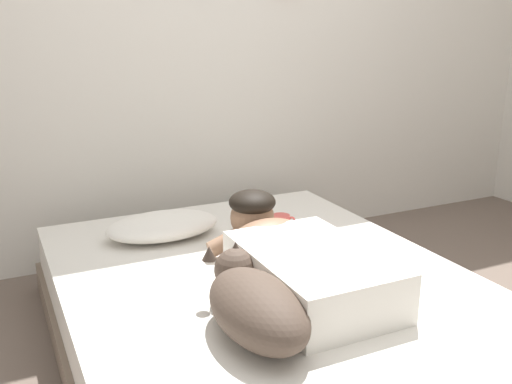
% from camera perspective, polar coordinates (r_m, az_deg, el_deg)
% --- Properties ---
extents(ground_plane, '(12.96, 12.96, 0.00)m').
position_cam_1_polar(ground_plane, '(2.35, 12.04, -16.87)').
color(ground_plane, '#66564C').
extents(back_wall, '(4.48, 0.12, 2.50)m').
position_cam_1_polar(back_wall, '(3.31, -3.56, 15.96)').
color(back_wall, silver).
rests_on(back_wall, ground).
extents(bed, '(1.56, 2.00, 0.33)m').
position_cam_1_polar(bed, '(2.32, 1.00, -12.16)').
color(bed, '#726051').
rests_on(bed, ground).
extents(pillow, '(0.52, 0.32, 0.11)m').
position_cam_1_polar(pillow, '(2.66, -9.32, -3.36)').
color(pillow, white).
rests_on(pillow, bed).
extents(person_lying, '(0.43, 0.92, 0.27)m').
position_cam_1_polar(person_lying, '(2.16, 3.75, -6.49)').
color(person_lying, silver).
rests_on(person_lying, bed).
extents(dog, '(0.26, 0.57, 0.21)m').
position_cam_1_polar(dog, '(1.82, -0.17, -11.06)').
color(dog, '#4C3D33').
rests_on(dog, bed).
extents(coffee_cup, '(0.12, 0.09, 0.07)m').
position_cam_1_polar(coffee_cup, '(2.72, 2.52, -3.09)').
color(coffee_cup, '#D84C47').
rests_on(coffee_cup, bed).
extents(cell_phone, '(0.07, 0.14, 0.01)m').
position_cam_1_polar(cell_phone, '(2.16, 8.43, -9.50)').
color(cell_phone, black).
rests_on(cell_phone, bed).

